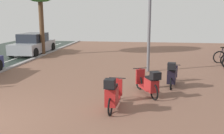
{
  "coord_description": "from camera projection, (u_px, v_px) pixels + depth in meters",
  "views": [
    {
      "loc": [
        4.41,
        -5.18,
        2.68
      ],
      "look_at": [
        3.45,
        1.8,
        1.23
      ],
      "focal_mm": 41.2,
      "sensor_mm": 36.0,
      "label": 1
    }
  ],
  "objects": [
    {
      "name": "parked_car_far",
      "position": [
        33.0,
        44.0,
        17.55
      ],
      "size": [
        1.79,
        4.06,
        1.41
      ],
      "color": "#A3A5AB",
      "rests_on": "ground"
    },
    {
      "name": "scooter_mid",
      "position": [
        172.0,
        75.0,
        9.59
      ],
      "size": [
        0.62,
        1.69,
        1.02
      ],
      "color": "black",
      "rests_on": "ground"
    },
    {
      "name": "ground",
      "position": [
        15.0,
        133.0,
        5.97
      ],
      "size": [
        21.0,
        40.0,
        0.13
      ],
      "color": "#1F2B23"
    },
    {
      "name": "scooter_far",
      "position": [
        113.0,
        94.0,
        7.24
      ],
      "size": [
        0.52,
        1.69,
        1.04
      ],
      "color": "black",
      "rests_on": "ground"
    },
    {
      "name": "scooter_near",
      "position": [
        149.0,
        83.0,
        8.54
      ],
      "size": [
        0.95,
        1.66,
        0.95
      ],
      "color": "black",
      "rests_on": "ground"
    }
  ]
}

